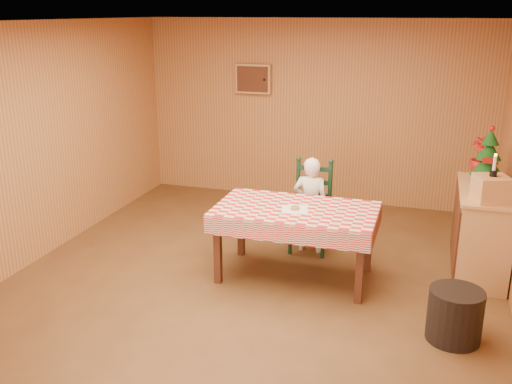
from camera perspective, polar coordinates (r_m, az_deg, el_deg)
ground at (r=5.92m, az=-0.59°, el=-9.36°), size 6.00×6.00×0.00m
cabin_walls at (r=5.85m, az=0.96°, el=9.16°), size 5.10×6.05×2.65m
dining_table at (r=5.86m, az=3.99°, el=-2.36°), size 1.66×0.96×0.77m
ladder_chair at (r=6.65m, az=5.55°, el=-1.62°), size 0.44×0.40×1.08m
seated_child at (r=6.57m, az=5.46°, el=-1.29°), size 0.41×0.27×1.12m
napkin at (r=5.79m, az=3.89°, el=-1.74°), size 0.31×0.31×0.00m
donut at (r=5.78m, az=3.90°, el=-1.58°), size 0.10×0.10×0.03m
shelf_unit at (r=6.50m, az=21.54°, el=-3.63°), size 0.54×1.24×0.93m
crate at (r=5.94m, az=22.47°, el=0.31°), size 0.38×0.38×0.25m
christmas_tree at (r=6.53m, az=22.22°, el=3.24°), size 0.34×0.34×0.62m
flower_arrangement at (r=6.83m, az=21.57°, el=3.32°), size 0.30×0.30×0.43m
candle_set at (r=5.89m, az=22.68°, el=2.07°), size 0.07×0.07×0.22m
storage_bin at (r=5.22m, az=19.26°, el=-11.55°), size 0.50×0.50×0.46m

